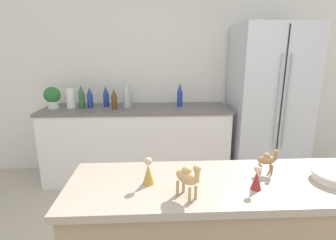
% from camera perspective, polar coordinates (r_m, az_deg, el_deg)
% --- Properties ---
extents(wall_back, '(8.00, 0.06, 2.55)m').
position_cam_1_polar(wall_back, '(3.42, 2.44, 10.34)').
color(wall_back, silver).
rests_on(wall_back, ground_plane).
extents(back_counter, '(2.19, 0.63, 0.89)m').
position_cam_1_polar(back_counter, '(3.26, -6.65, -4.90)').
color(back_counter, white).
rests_on(back_counter, ground_plane).
extents(refrigerator, '(0.84, 0.70, 1.84)m').
position_cam_1_polar(refrigerator, '(3.36, 20.88, 3.17)').
color(refrigerator, silver).
rests_on(refrigerator, ground_plane).
extents(potted_plant, '(0.19, 0.19, 0.25)m').
position_cam_1_polar(potted_plant, '(3.30, -23.87, 4.70)').
color(potted_plant, silver).
rests_on(potted_plant, back_counter).
extents(paper_towel_roll, '(0.10, 0.10, 0.23)m').
position_cam_1_polar(paper_towel_roll, '(3.27, -20.42, 4.43)').
color(paper_towel_roll, white).
rests_on(paper_towel_roll, back_counter).
extents(back_bottle_0, '(0.06, 0.06, 0.28)m').
position_cam_1_polar(back_bottle_0, '(3.20, -8.30, 5.34)').
color(back_bottle_0, '#B2B7BC').
rests_on(back_bottle_0, back_counter).
extents(back_bottle_1, '(0.07, 0.07, 0.29)m').
position_cam_1_polar(back_bottle_1, '(3.15, 2.59, 5.40)').
color(back_bottle_1, navy).
rests_on(back_bottle_1, back_counter).
extents(back_bottle_2, '(0.06, 0.06, 0.24)m').
position_cam_1_polar(back_bottle_2, '(3.06, -11.65, 4.45)').
color(back_bottle_2, brown).
rests_on(back_bottle_2, back_counter).
extents(back_bottle_3, '(0.07, 0.07, 0.25)m').
position_cam_1_polar(back_bottle_3, '(3.22, -16.63, 4.69)').
color(back_bottle_3, navy).
rests_on(back_bottle_3, back_counter).
extents(back_bottle_4, '(0.07, 0.07, 0.28)m').
position_cam_1_polar(back_bottle_4, '(3.22, -18.31, 4.80)').
color(back_bottle_4, '#2D6033').
rests_on(back_bottle_4, back_counter).
extents(back_bottle_5, '(0.08, 0.08, 0.32)m').
position_cam_1_polar(back_bottle_5, '(3.12, -9.04, 5.45)').
color(back_bottle_5, '#B2B7BC').
rests_on(back_bottle_5, back_counter).
extents(back_bottle_6, '(0.07, 0.07, 0.25)m').
position_cam_1_polar(back_bottle_6, '(3.24, -13.34, 4.99)').
color(back_bottle_6, navy).
rests_on(back_bottle_6, back_counter).
extents(fruit_bowl, '(0.23, 0.23, 0.05)m').
position_cam_1_polar(fruit_bowl, '(1.51, 32.77, -10.08)').
color(fruit_bowl, white).
rests_on(fruit_bowl, bar_counter).
extents(camel_figurine, '(0.10, 0.05, 0.13)m').
position_cam_1_polar(camel_figurine, '(1.42, 20.80, -8.01)').
color(camel_figurine, olive).
rests_on(camel_figurine, bar_counter).
extents(camel_figurine_second, '(0.12, 0.13, 0.17)m').
position_cam_1_polar(camel_figurine_second, '(1.12, 4.31, -12.15)').
color(camel_figurine_second, tan).
rests_on(camel_figurine_second, bar_counter).
extents(wise_man_figurine_crimson, '(0.06, 0.06, 0.13)m').
position_cam_1_polar(wise_man_figurine_crimson, '(1.24, -4.29, -11.32)').
color(wise_man_figurine_crimson, '#B28933').
rests_on(wise_man_figurine_crimson, bar_counter).
extents(wise_man_figurine_purple, '(0.05, 0.05, 0.11)m').
position_cam_1_polar(wise_man_figurine_purple, '(1.26, 18.72, -12.10)').
color(wise_man_figurine_purple, maroon).
rests_on(wise_man_figurine_purple, bar_counter).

